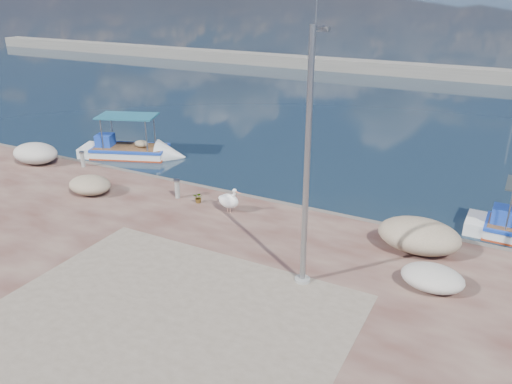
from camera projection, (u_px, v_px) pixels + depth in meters
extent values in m
plane|color=#162635|center=(200.00, 271.00, 15.73)|extent=(1400.00, 1400.00, 0.00)
cube|color=gray|center=(166.00, 319.00, 12.66)|extent=(9.00, 7.00, 0.01)
cube|color=gray|center=(430.00, 71.00, 48.18)|extent=(120.00, 2.20, 1.20)
cylinder|color=gray|center=(316.00, 30.00, 52.03)|extent=(0.16, 0.16, 7.00)
cube|color=white|center=(131.00, 155.00, 26.22)|extent=(5.59, 3.51, 0.87)
cube|color=#1C42B7|center=(130.00, 148.00, 26.07)|extent=(4.21, 3.03, 0.13)
cube|color=#9A3013|center=(131.00, 156.00, 26.24)|extent=(4.21, 3.02, 0.11)
cube|color=#1C42B7|center=(105.00, 140.00, 26.08)|extent=(1.06, 1.06, 0.64)
cube|color=#1A526A|center=(127.00, 116.00, 25.42)|extent=(3.32, 2.58, 0.07)
cube|color=#1C42B7|center=(504.00, 215.00, 17.75)|extent=(0.78, 0.78, 0.60)
cylinder|color=tan|center=(228.00, 209.00, 18.60)|extent=(0.03, 0.03, 0.25)
cylinder|color=tan|center=(230.00, 209.00, 18.54)|extent=(0.03, 0.03, 0.25)
ellipsoid|color=white|center=(229.00, 201.00, 18.44)|extent=(0.81, 0.56, 0.55)
cylinder|color=white|center=(234.00, 196.00, 18.21)|extent=(0.19, 0.12, 0.47)
sphere|color=white|center=(234.00, 191.00, 18.12)|extent=(0.15, 0.15, 0.15)
cone|color=#D17151|center=(239.00, 193.00, 18.04)|extent=(0.38, 0.13, 0.11)
cylinder|color=gray|center=(307.00, 166.00, 12.94)|extent=(0.16, 0.16, 7.00)
cylinder|color=gray|center=(302.00, 280.00, 14.26)|extent=(0.44, 0.44, 0.10)
cube|color=gray|center=(323.00, 29.00, 12.18)|extent=(0.35, 0.18, 0.12)
cylinder|color=gray|center=(177.00, 189.00, 19.73)|extent=(0.19, 0.19, 0.74)
cylinder|color=gray|center=(177.00, 180.00, 19.59)|extent=(0.25, 0.25, 0.06)
cylinder|color=gray|center=(83.00, 160.00, 23.11)|extent=(0.18, 0.18, 0.71)
cylinder|color=gray|center=(82.00, 152.00, 22.98)|extent=(0.24, 0.24, 0.06)
imported|color=#33722D|center=(199.00, 198.00, 19.33)|extent=(0.43, 0.38, 0.43)
ellipsoid|color=#C7AF94|center=(419.00, 235.00, 15.79)|extent=(2.58, 1.84, 1.01)
ellipsoid|color=beige|center=(432.00, 278.00, 13.85)|extent=(1.73, 1.30, 0.65)
ellipsoid|color=beige|center=(35.00, 153.00, 23.60)|extent=(2.31, 1.68, 0.94)
ellipsoid|color=#C7AF94|center=(90.00, 185.00, 20.18)|extent=(1.82, 1.42, 0.71)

